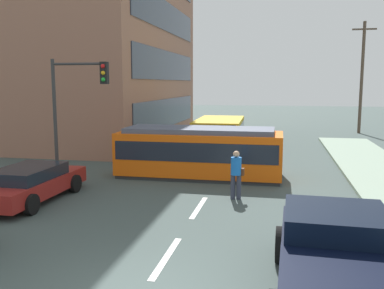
% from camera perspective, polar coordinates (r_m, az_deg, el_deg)
% --- Properties ---
extents(ground_plane, '(120.00, 120.00, 0.00)m').
position_cam_1_polar(ground_plane, '(17.48, 3.36, -4.77)').
color(ground_plane, '#404E4B').
extents(lane_stripe_1, '(0.16, 2.40, 0.01)m').
position_cam_1_polar(lane_stripe_1, '(9.99, -3.47, -14.89)').
color(lane_stripe_1, silver).
rests_on(lane_stripe_1, ground).
extents(lane_stripe_2, '(0.16, 2.40, 0.01)m').
position_cam_1_polar(lane_stripe_2, '(13.66, 0.93, -8.45)').
color(lane_stripe_2, silver).
rests_on(lane_stripe_2, ground).
extents(lane_stripe_3, '(0.16, 2.40, 0.01)m').
position_cam_1_polar(lane_stripe_3, '(23.82, 5.61, -1.29)').
color(lane_stripe_3, silver).
rests_on(lane_stripe_3, ground).
extents(lane_stripe_4, '(0.16, 2.40, 0.01)m').
position_cam_1_polar(lane_stripe_4, '(29.73, 6.83, 0.58)').
color(lane_stripe_4, silver).
rests_on(lane_stripe_4, ground).
extents(streetcar_tram, '(6.83, 2.54, 2.09)m').
position_cam_1_polar(streetcar_tram, '(17.90, 1.05, -0.92)').
color(streetcar_tram, '#ED5A0D').
rests_on(streetcar_tram, ground).
extents(city_bus, '(2.69, 5.49, 1.92)m').
position_cam_1_polar(city_bus, '(24.21, 3.70, 1.49)').
color(city_bus, gold).
rests_on(city_bus, ground).
extents(pedestrian_crossing, '(0.46, 0.36, 1.67)m').
position_cam_1_polar(pedestrian_crossing, '(14.49, 5.96, -3.69)').
color(pedestrian_crossing, '#303444').
rests_on(pedestrian_crossing, ground).
extents(pickup_truck_parked, '(2.39, 5.06, 1.55)m').
position_cam_1_polar(pickup_truck_parked, '(8.34, 18.92, -14.23)').
color(pickup_truck_parked, black).
rests_on(pickup_truck_parked, ground).
extents(parked_sedan_mid, '(2.01, 4.58, 1.19)m').
position_cam_1_polar(parked_sedan_mid, '(15.23, -20.88, -4.84)').
color(parked_sedan_mid, maroon).
rests_on(parked_sedan_mid, ground).
extents(traffic_light_mast, '(2.35, 0.33, 4.86)m').
position_cam_1_polar(traffic_light_mast, '(17.22, -15.36, 6.14)').
color(traffic_light_mast, '#333333').
rests_on(traffic_light_mast, ground).
extents(utility_pole_far, '(1.80, 0.24, 8.65)m').
position_cam_1_polar(utility_pole_far, '(36.08, 21.84, 8.56)').
color(utility_pole_far, brown).
rests_on(utility_pole_far, ground).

